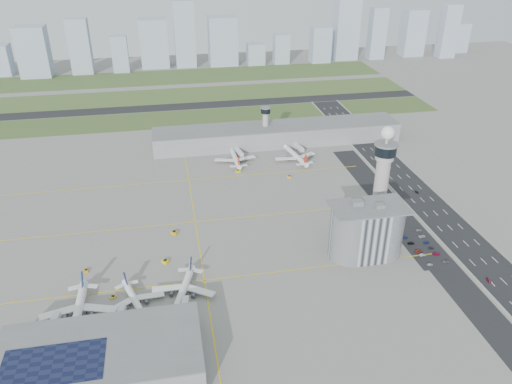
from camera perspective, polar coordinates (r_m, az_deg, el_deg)
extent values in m
plane|color=gray|center=(297.41, 1.26, -5.68)|extent=(1000.00, 1000.00, 0.00)
cube|color=#3F592A|center=(496.07, -6.44, 8.46)|extent=(480.00, 50.00, 0.08)
cube|color=#4A632F|center=(567.18, -7.11, 10.95)|extent=(480.00, 60.00, 0.08)
cube|color=#405227|center=(644.01, -7.68, 12.99)|extent=(480.00, 70.00, 0.08)
cube|color=black|center=(531.01, -6.79, 9.77)|extent=(480.00, 22.00, 0.10)
cube|color=black|center=(337.21, 20.79, -3.28)|extent=(28.00, 500.00, 0.10)
cube|color=#9E9E99|center=(330.20, 18.71, -3.48)|extent=(0.60, 500.00, 1.20)
cube|color=#9E9E99|center=(344.11, 22.82, -2.93)|extent=(0.60, 500.00, 1.20)
cube|color=black|center=(318.17, 17.77, -4.71)|extent=(18.00, 260.00, 0.08)
cube|color=black|center=(308.63, 18.43, -5.92)|extent=(20.00, 44.00, 0.10)
cube|color=yellow|center=(268.82, -5.90, -10.03)|extent=(260.00, 0.60, 0.01)
cube|color=yellow|center=(318.20, -6.94, -3.43)|extent=(260.00, 0.60, 0.01)
cube|color=yellow|center=(370.74, -7.68, 1.35)|extent=(260.00, 0.60, 0.01)
cube|color=yellow|center=(318.20, -6.94, -3.43)|extent=(0.60, 260.00, 0.01)
cylinder|color=#ADAAA5|center=(312.64, 14.02, 0.32)|extent=(8.40, 8.40, 48.00)
cylinder|color=#ADAAA5|center=(303.33, 14.50, 4.00)|extent=(11.00, 11.00, 4.00)
cylinder|color=black|center=(301.78, 14.59, 4.69)|extent=(13.00, 13.00, 6.00)
cylinder|color=slate|center=(300.46, 14.67, 5.30)|extent=(14.00, 14.00, 1.00)
cylinder|color=#ADAAA5|center=(299.54, 14.73, 5.74)|extent=(1.60, 1.60, 5.00)
sphere|color=white|center=(297.93, 14.83, 6.54)|extent=(8.00, 8.00, 8.00)
cylinder|color=#ADAAA5|center=(427.83, 1.09, 7.38)|extent=(5.00, 5.00, 28.00)
cylinder|color=black|center=(422.76, 1.11, 9.28)|extent=(8.00, 8.00, 4.00)
cylinder|color=slate|center=(421.96, 1.11, 9.61)|extent=(8.60, 8.60, 0.80)
cube|color=#B2B2B7|center=(285.87, 12.50, -4.38)|extent=(18.00, 24.00, 30.00)
cylinder|color=#B2B2B7|center=(282.71, 10.81, -4.59)|extent=(24.00, 24.00, 30.00)
cylinder|color=#B2B2B7|center=(289.28, 14.15, -4.17)|extent=(24.00, 24.00, 30.00)
cube|color=slate|center=(278.08, 12.82, -1.70)|extent=(42.00, 24.00, 0.80)
cube|color=slate|center=(277.50, 11.49, -1.23)|extent=(6.00, 5.00, 3.00)
cube|color=slate|center=(277.80, 13.96, -1.56)|extent=(5.00, 4.00, 2.40)
cube|color=gray|center=(430.39, 2.45, 6.56)|extent=(210.00, 32.00, 15.00)
cube|color=slate|center=(427.55, 2.47, 7.55)|extent=(210.00, 32.00, 0.80)
cube|color=gray|center=(228.32, -17.31, -17.80)|extent=(84.00, 42.00, 12.00)
cube|color=slate|center=(223.90, -17.55, -16.65)|extent=(84.00, 42.00, 0.80)
cube|color=black|center=(222.71, -22.24, -17.78)|extent=(40.00, 22.00, 0.20)
imported|color=silver|center=(293.90, 19.24, -7.82)|extent=(3.41, 1.53, 1.14)
imported|color=gray|center=(300.36, 18.51, -6.82)|extent=(4.09, 1.73, 1.31)
imported|color=#A32C1A|center=(302.94, 18.07, -6.42)|extent=(4.71, 2.66, 1.24)
imported|color=black|center=(308.63, 17.30, -5.61)|extent=(3.98, 1.65, 1.15)
imported|color=navy|center=(312.83, 16.62, -5.00)|extent=(3.54, 1.46, 1.20)
imported|color=white|center=(319.10, 16.06, -4.21)|extent=(3.92, 1.78, 1.25)
imported|color=slate|center=(299.43, 20.87, -7.42)|extent=(3.96, 1.88, 1.09)
imported|color=maroon|center=(303.89, 19.93, -6.66)|extent=(4.30, 2.21, 1.19)
imported|color=#26262F|center=(307.95, 19.41, -6.07)|extent=(3.30, 1.46, 1.11)
imported|color=#0A1048|center=(311.94, 18.91, -5.51)|extent=(3.40, 1.23, 1.11)
imported|color=silver|center=(317.25, 18.44, -4.80)|extent=(4.84, 2.78, 1.27)
imported|color=gray|center=(322.65, 18.10, -4.17)|extent=(3.87, 1.65, 1.11)
imported|color=maroon|center=(293.50, 25.05, -9.12)|extent=(2.05, 3.87, 1.25)
imported|color=black|center=(367.54, 17.89, 0.00)|extent=(1.34, 3.52, 1.15)
imported|color=navy|center=(434.75, 13.97, 4.98)|extent=(2.31, 4.65, 1.27)
imported|color=slate|center=(478.36, 9.56, 7.57)|extent=(1.57, 3.79, 1.28)
cube|color=#9EADC1|center=(687.58, -24.08, 14.44)|extent=(35.81, 28.65, 60.36)
cube|color=#9EADC1|center=(681.33, -19.48, 15.42)|extent=(25.49, 20.39, 66.89)
cube|color=#9EADC1|center=(676.64, -15.27, 14.98)|extent=(20.04, 16.03, 45.20)
cube|color=#9EADC1|center=(691.77, -11.57, 16.34)|extent=(35.76, 28.61, 61.22)
cube|color=#9EADC1|center=(685.21, -8.17, 17.44)|extent=(26.33, 21.06, 83.39)
cube|color=#9EADC1|center=(692.12, -3.83, 16.86)|extent=(36.96, 29.57, 62.11)
cube|color=#9EADC1|center=(693.77, -0.03, 15.49)|extent=(23.01, 18.41, 27.75)
cube|color=#9EADC1|center=(699.44, 2.91, 16.03)|extent=(20.22, 16.18, 38.97)
cube|color=#9EADC1|center=(711.04, 7.37, 16.38)|extent=(26.14, 20.92, 46.89)
cube|color=#9EADC1|center=(731.68, 10.23, 17.87)|extent=(32.26, 25.81, 81.20)
cube|color=#9EADC1|center=(742.72, 13.67, 17.21)|extent=(21.59, 17.28, 68.75)
cube|color=#9EADC1|center=(776.24, 17.48, 16.98)|extent=(30.25, 24.20, 63.40)
cube|color=#9EADC1|center=(779.40, 21.09, 16.78)|extent=(23.04, 18.43, 71.56)
cube|color=#9EADC1|center=(823.87, 22.22, 16.02)|extent=(22.64, 18.11, 41.06)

